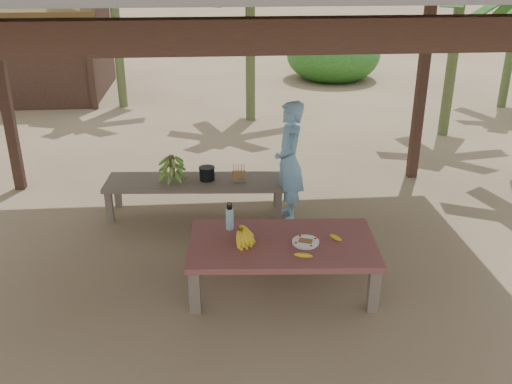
{
  "coord_description": "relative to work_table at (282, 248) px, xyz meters",
  "views": [
    {
      "loc": [
        -0.12,
        -5.29,
        3.13
      ],
      "look_at": [
        0.32,
        0.06,
        0.8
      ],
      "focal_mm": 40.0,
      "sensor_mm": 36.0,
      "label": 1
    }
  ],
  "objects": [
    {
      "name": "ground",
      "position": [
        -0.53,
        0.48,
        -0.43
      ],
      "size": [
        80.0,
        80.0,
        0.0
      ],
      "primitive_type": "plane",
      "color": "brown",
      "rests_on": "ground"
    },
    {
      "name": "ripe_banana_bunch",
      "position": [
        -0.42,
        0.0,
        0.16
      ],
      "size": [
        0.36,
        0.33,
        0.18
      ],
      "primitive_type": null,
      "rotation": [
        0.0,
        0.0,
        -0.27
      ],
      "color": "yellow",
      "rests_on": "work_table"
    },
    {
      "name": "work_table",
      "position": [
        0.0,
        0.0,
        0.0
      ],
      "size": [
        1.87,
        1.12,
        0.5
      ],
      "rotation": [
        0.0,
        0.0,
        -0.07
      ],
      "color": "brown",
      "rests_on": "ground"
    },
    {
      "name": "skewer_rack",
      "position": [
        -0.33,
        1.67,
        0.14
      ],
      "size": [
        0.19,
        0.09,
        0.24
      ],
      "primitive_type": null,
      "rotation": [
        0.0,
        0.0,
        -0.07
      ],
      "color": "#A57F47",
      "rests_on": "bench"
    },
    {
      "name": "hut",
      "position": [
        -5.03,
        8.48,
        0.67
      ],
      "size": [
        4.4,
        3.43,
        2.85
      ],
      "color": "black",
      "rests_on": "ground"
    },
    {
      "name": "loose_banana_front",
      "position": [
        0.15,
        -0.31,
        0.09
      ],
      "size": [
        0.18,
        0.06,
        0.04
      ],
      "primitive_type": "ellipsoid",
      "rotation": [
        0.0,
        0.0,
        1.45
      ],
      "color": "yellow",
      "rests_on": "work_table"
    },
    {
      "name": "green_banana_stalk",
      "position": [
        -1.14,
        1.78,
        0.19
      ],
      "size": [
        0.32,
        0.32,
        0.34
      ],
      "primitive_type": null,
      "rotation": [
        0.0,
        0.0,
        -0.07
      ],
      "color": "#598C2D",
      "rests_on": "bench"
    },
    {
      "name": "plate",
      "position": [
        0.22,
        -0.06,
        0.08
      ],
      "size": [
        0.26,
        0.26,
        0.04
      ],
      "color": "white",
      "rests_on": "work_table"
    },
    {
      "name": "woman",
      "position": [
        0.27,
        1.53,
        0.31
      ],
      "size": [
        0.37,
        0.55,
        1.49
      ],
      "primitive_type": "imported",
      "rotation": [
        0.0,
        0.0,
        -1.55
      ],
      "color": "#71A9D6",
      "rests_on": "ground"
    },
    {
      "name": "bench",
      "position": [
        -0.87,
        1.76,
        -0.04
      ],
      "size": [
        2.24,
        0.76,
        0.45
      ],
      "rotation": [
        0.0,
        0.0,
        -0.07
      ],
      "color": "brown",
      "rests_on": "ground"
    },
    {
      "name": "loose_banana_side",
      "position": [
        0.52,
        0.0,
        0.09
      ],
      "size": [
        0.12,
        0.13,
        0.04
      ],
      "primitive_type": "ellipsoid",
      "rotation": [
        0.0,
        0.0,
        0.76
      ],
      "color": "yellow",
      "rests_on": "work_table"
    },
    {
      "name": "water_flask",
      "position": [
        -0.49,
        0.32,
        0.19
      ],
      "size": [
        0.08,
        0.08,
        0.29
      ],
      "color": "teal",
      "rests_on": "work_table"
    },
    {
      "name": "cooking_pot",
      "position": [
        -0.72,
        1.77,
        0.09
      ],
      "size": [
        0.19,
        0.19,
        0.16
      ],
      "primitive_type": "cylinder",
      "color": "black",
      "rests_on": "bench"
    }
  ]
}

